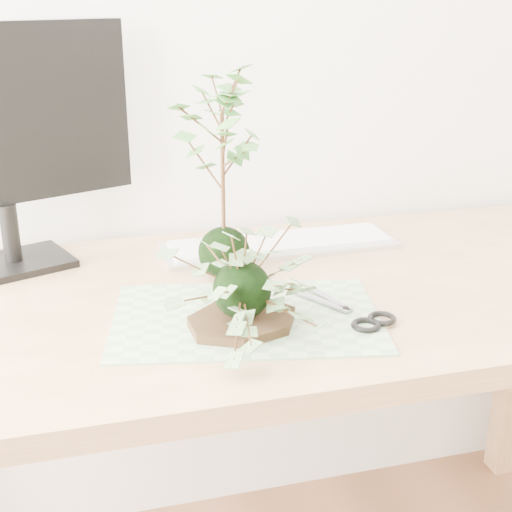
% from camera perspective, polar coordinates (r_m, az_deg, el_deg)
% --- Properties ---
extents(desk, '(1.60, 0.70, 0.74)m').
position_cam_1_polar(desk, '(1.31, 1.53, -6.15)').
color(desk, tan).
rests_on(desk, ground_plane).
extents(cutting_mat, '(0.48, 0.36, 0.00)m').
position_cam_1_polar(cutting_mat, '(1.15, -0.77, -4.94)').
color(cutting_mat, gray).
rests_on(cutting_mat, desk).
extents(stone_dish, '(0.24, 0.24, 0.01)m').
position_cam_1_polar(stone_dish, '(1.12, -1.10, -5.22)').
color(stone_dish, black).
rests_on(stone_dish, cutting_mat).
extents(ivy_kokedama, '(0.33, 0.33, 0.18)m').
position_cam_1_polar(ivy_kokedama, '(1.08, -1.14, -0.64)').
color(ivy_kokedama, black).
rests_on(ivy_kokedama, stone_dish).
extents(maple_kokedama, '(0.27, 0.27, 0.40)m').
position_cam_1_polar(maple_kokedama, '(1.24, -2.74, 10.29)').
color(maple_kokedama, black).
rests_on(maple_kokedama, desk).
extents(keyboard, '(0.48, 0.15, 0.02)m').
position_cam_1_polar(keyboard, '(1.46, 1.92, 0.94)').
color(keyboard, silver).
rests_on(keyboard, desk).
extents(scissors, '(0.10, 0.20, 0.01)m').
position_cam_1_polar(scissors, '(1.15, 8.06, -4.94)').
color(scissors, '#8F8F9C').
rests_on(scissors, cutting_mat).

